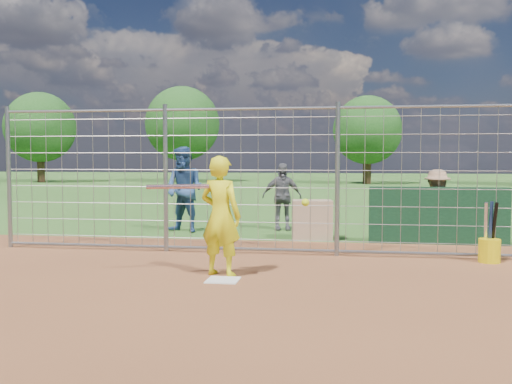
% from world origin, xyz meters
% --- Properties ---
extents(ground, '(100.00, 100.00, 0.00)m').
position_xyz_m(ground, '(0.00, 0.00, 0.00)').
color(ground, '#2D591E').
rests_on(ground, ground).
extents(infield_dirt, '(18.00, 18.00, 0.00)m').
position_xyz_m(infield_dirt, '(0.00, -3.00, 0.01)').
color(infield_dirt, brown).
rests_on(infield_dirt, ground).
extents(home_plate, '(0.43, 0.43, 0.02)m').
position_xyz_m(home_plate, '(0.00, -0.20, 0.01)').
color(home_plate, silver).
rests_on(home_plate, ground).
extents(dugout_wall, '(2.60, 0.20, 1.10)m').
position_xyz_m(dugout_wall, '(3.40, 3.60, 0.55)').
color(dugout_wall, '#11381E').
rests_on(dugout_wall, ground).
extents(batter, '(0.71, 0.58, 1.70)m').
position_xyz_m(batter, '(-0.10, 0.14, 0.85)').
color(batter, yellow).
rests_on(batter, ground).
extents(bystander_a, '(1.11, 0.98, 1.90)m').
position_xyz_m(bystander_a, '(-1.90, 4.57, 0.95)').
color(bystander_a, navy).
rests_on(bystander_a, ground).
extents(bystander_b, '(0.96, 0.55, 1.53)m').
position_xyz_m(bystander_b, '(0.21, 5.25, 0.77)').
color(bystander_b, '#57565B').
rests_on(bystander_b, ground).
extents(bystander_c, '(1.04, 0.77, 1.43)m').
position_xyz_m(bystander_c, '(3.43, 3.96, 0.71)').
color(bystander_c, '#986F53').
rests_on(bystander_c, ground).
extents(equipment_bin, '(0.86, 0.64, 0.80)m').
position_xyz_m(equipment_bin, '(0.98, 3.86, 0.40)').
color(equipment_bin, tan).
rests_on(equipment_bin, ground).
extents(equipment_in_play, '(2.23, 0.37, 0.28)m').
position_xyz_m(equipment_in_play, '(-0.23, -0.10, 1.22)').
color(equipment_in_play, silver).
rests_on(equipment_in_play, ground).
extents(bucket_with_bats, '(0.34, 0.36, 0.98)m').
position_xyz_m(bucket_with_bats, '(3.90, 1.76, 0.25)').
color(bucket_with_bats, yellow).
rests_on(bucket_with_bats, ground).
extents(backstop_fence, '(9.08, 0.08, 2.60)m').
position_xyz_m(backstop_fence, '(0.00, 2.00, 1.26)').
color(backstop_fence, gray).
rests_on(backstop_fence, ground).
extents(tree_line, '(44.66, 6.72, 6.48)m').
position_xyz_m(tree_line, '(3.13, 28.13, 3.71)').
color(tree_line, '#3F2B19').
rests_on(tree_line, ground).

